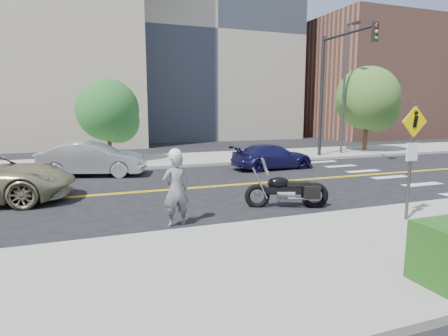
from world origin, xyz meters
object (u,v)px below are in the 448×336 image
(pedestrian_sign, at_px, (412,149))
(motorcyclist, at_px, (176,188))
(parked_car_silver, at_px, (93,159))
(parked_car_blue, at_px, (272,157))
(motorcycle, at_px, (287,183))

(pedestrian_sign, xyz_separation_m, motorcyclist, (-5.56, 2.03, -0.97))
(motorcyclist, bearing_deg, parked_car_silver, -83.91)
(pedestrian_sign, bearing_deg, parked_car_blue, 83.60)
(pedestrian_sign, distance_m, motorcycle, 3.53)
(parked_car_silver, distance_m, parked_car_blue, 8.51)
(parked_car_silver, relative_size, parked_car_blue, 1.09)
(motorcycle, bearing_deg, parked_car_silver, 144.20)
(pedestrian_sign, relative_size, motorcyclist, 1.51)
(motorcycle, distance_m, parked_car_blue, 7.41)
(pedestrian_sign, bearing_deg, motorcycle, 126.76)
(motorcycle, xyz_separation_m, parked_car_blue, (3.04, 6.76, -0.14))
(pedestrian_sign, height_order, parked_car_silver, pedestrian_sign)
(parked_car_silver, xyz_separation_m, parked_car_blue, (8.45, -1.02, -0.14))
(motorcyclist, height_order, motorcycle, motorcyclist)
(motorcyclist, xyz_separation_m, parked_car_blue, (6.61, 7.38, -0.38))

